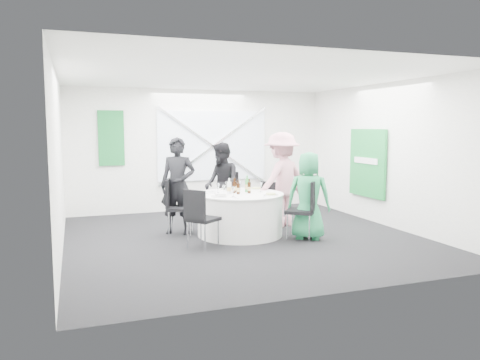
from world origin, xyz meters
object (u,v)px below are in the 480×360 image
object	(u,v)px
chair_back_right	(267,200)
clear_water_bottle	(229,188)
person_man_back_left	(178,186)
person_woman_pink	(282,180)
banquet_table	(240,214)
chair_front_left	(199,214)
chair_front_right	(306,205)
person_woman_green	(309,196)
person_man_back	(222,184)
chair_back	(229,193)
green_water_bottle	(247,185)
chair_back_left	(175,203)

from	to	relation	value
chair_back_right	clear_water_bottle	xyz separation A→B (m)	(-0.99, -0.63, 0.37)
person_man_back_left	clear_water_bottle	size ratio (longest dim) A/B	6.37
chair_back_right	person_woman_pink	xyz separation A→B (m)	(0.23, -0.20, 0.42)
person_woman_pink	banquet_table	bearing A→B (deg)	0.00
chair_front_left	person_woman_pink	world-z (taller)	person_woman_pink
banquet_table	chair_front_right	world-z (taller)	chair_front_right
banquet_table	chair_back_right	xyz separation A→B (m)	(0.79, 0.64, 0.12)
chair_back_right	person_woman_green	bearing A→B (deg)	-29.21
banquet_table	person_man_back	world-z (taller)	person_man_back
chair_back	person_woman_green	size ratio (longest dim) A/B	0.67
banquet_table	green_water_bottle	bearing A→B (deg)	30.43
chair_back	person_man_back_left	distance (m)	1.41
person_man_back_left	person_woman_pink	size ratio (longest dim) A/B	0.96
person_man_back_left	person_man_back	distance (m)	1.12
chair_back	chair_front_left	world-z (taller)	chair_back
chair_front_right	chair_front_left	size ratio (longest dim) A/B	1.06
chair_back_left	green_water_bottle	xyz separation A→B (m)	(1.28, -0.26, 0.29)
person_woman_green	person_man_back_left	bearing A→B (deg)	3.67
person_man_back	clear_water_bottle	world-z (taller)	person_man_back
chair_back_left	chair_front_left	size ratio (longest dim) A/B	1.05
chair_back_left	chair_back_right	world-z (taller)	chair_back_left
person_man_back_left	clear_water_bottle	world-z (taller)	person_man_back_left
chair_back	green_water_bottle	world-z (taller)	green_water_bottle
chair_front_left	person_woman_green	size ratio (longest dim) A/B	0.63
clear_water_bottle	person_man_back	bearing A→B (deg)	80.21
person_man_back	clear_water_bottle	xyz separation A→B (m)	(-0.17, -1.00, 0.05)
chair_back_left	person_man_back	world-z (taller)	person_man_back
chair_front_right	clear_water_bottle	xyz separation A→B (m)	(-1.14, 0.76, 0.26)
green_water_bottle	clear_water_bottle	world-z (taller)	green_water_bottle
chair_back_right	green_water_bottle	world-z (taller)	green_water_bottle
banquet_table	chair_back	size ratio (longest dim) A/B	1.52
chair_back_left	person_woman_green	size ratio (longest dim) A/B	0.67
chair_back	chair_back_left	xyz separation A→B (m)	(-1.28, -0.81, -0.01)
person_man_back_left	chair_back_left	bearing A→B (deg)	-96.84
chair_front_right	person_man_back	bearing A→B (deg)	-112.62
person_woman_green	banquet_table	bearing A→B (deg)	0.00
person_man_back	person_woman_green	distance (m)	1.99
chair_back_left	person_man_back_left	distance (m)	0.32
chair_back_left	chair_back_right	distance (m)	1.92
green_water_bottle	person_man_back	bearing A→B (deg)	102.46
banquet_table	chair_front_left	xyz separation A→B (m)	(-0.94, -0.71, 0.19)
person_man_back	person_woman_green	xyz separation A→B (m)	(1.05, -1.69, -0.06)
person_man_back_left	person_woman_green	world-z (taller)	person_man_back_left
banquet_table	green_water_bottle	distance (m)	0.54
chair_back_left	person_woman_pink	xyz separation A→B (m)	(2.12, 0.08, 0.32)
clear_water_bottle	person_man_back_left	bearing A→B (deg)	149.27
chair_back_right	clear_water_bottle	size ratio (longest dim) A/B	3.09
chair_back_right	person_man_back_left	xyz separation A→B (m)	(-1.81, -0.15, 0.38)
chair_front_left	person_woman_green	bearing A→B (deg)	-126.12
chair_back	clear_water_bottle	xyz separation A→B (m)	(-0.38, -1.17, 0.26)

